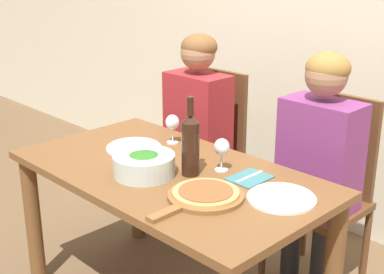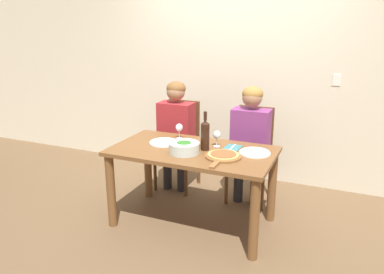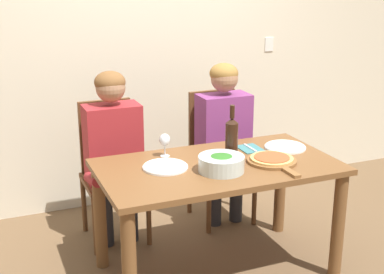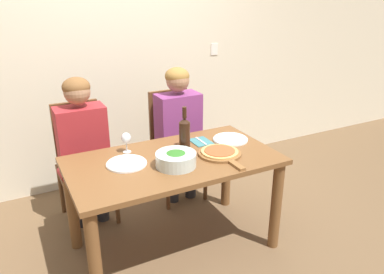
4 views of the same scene
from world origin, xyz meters
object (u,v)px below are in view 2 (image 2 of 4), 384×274
(chair_left, at_px, (180,142))
(person_woman, at_px, (176,126))
(pizza_on_board, at_px, (223,156))
(fork_on_napkin, at_px, (233,148))
(wine_bottle, at_px, (205,135))
(broccoli_bowl, at_px, (184,147))
(person_man, at_px, (250,134))
(wine_glass_right, at_px, (217,136))
(wine_glass_left, at_px, (179,128))
(dinner_plate_left, at_px, (164,142))
(dinner_plate_right, at_px, (255,153))
(chair_right, at_px, (252,151))

(chair_left, bearing_deg, person_woman, -90.00)
(pizza_on_board, distance_m, fork_on_napkin, 0.28)
(wine_bottle, relative_size, broccoli_bowl, 1.29)
(person_man, xyz_separation_m, fork_on_napkin, (-0.04, -0.47, -0.00))
(person_woman, distance_m, person_man, 0.84)
(wine_glass_right, relative_size, fork_on_napkin, 0.84)
(broccoli_bowl, height_order, pizza_on_board, broccoli_bowl)
(person_woman, height_order, wine_glass_left, person_woman)
(broccoli_bowl, height_order, dinner_plate_left, broccoli_bowl)
(person_man, bearing_deg, chair_left, 172.09)
(dinner_plate_right, height_order, fork_on_napkin, dinner_plate_right)
(pizza_on_board, bearing_deg, dinner_plate_right, 43.49)
(dinner_plate_right, bearing_deg, person_woman, 151.96)
(wine_glass_right, xyz_separation_m, fork_on_napkin, (0.15, 0.02, -0.10))
(person_man, bearing_deg, broccoli_bowl, -116.94)
(chair_right, height_order, pizza_on_board, chair_right)
(chair_left, xyz_separation_m, person_man, (0.84, -0.12, 0.22))
(wine_glass_left, bearing_deg, wine_glass_right, -12.45)
(broccoli_bowl, bearing_deg, pizza_on_board, 2.19)
(wine_glass_right, bearing_deg, person_woman, 143.09)
(person_man, xyz_separation_m, dinner_plate_left, (-0.68, -0.60, 0.00))
(person_woman, bearing_deg, person_man, 0.00)
(person_woman, height_order, wine_glass_right, person_woman)
(pizza_on_board, height_order, wine_glass_right, wine_glass_right)
(dinner_plate_right, distance_m, wine_glass_right, 0.39)
(dinner_plate_left, xyz_separation_m, wine_glass_right, (0.49, 0.10, 0.10))
(wine_glass_left, bearing_deg, fork_on_napkin, -7.39)
(wine_glass_right, bearing_deg, dinner_plate_right, -8.31)
(chair_right, distance_m, broccoli_bowl, 1.00)
(person_woman, bearing_deg, chair_left, 90.00)
(wine_glass_right, bearing_deg, broccoli_bowl, -126.46)
(chair_right, distance_m, person_man, 0.25)
(wine_glass_right, distance_m, fork_on_napkin, 0.18)
(chair_right, relative_size, wine_glass_right, 6.55)
(wine_glass_left, height_order, fork_on_napkin, wine_glass_left)
(wine_bottle, xyz_separation_m, wine_glass_right, (0.07, 0.13, -0.04))
(person_man, relative_size, fork_on_napkin, 6.84)
(person_woman, bearing_deg, broccoli_bowl, -59.63)
(fork_on_napkin, bearing_deg, dinner_plate_right, -18.29)
(dinner_plate_left, xyz_separation_m, wine_glass_left, (0.07, 0.20, 0.10))
(person_man, height_order, wine_glass_right, person_man)
(wine_glass_left, bearing_deg, chair_right, 40.19)
(pizza_on_board, distance_m, wine_glass_right, 0.32)
(wine_glass_left, bearing_deg, chair_left, 114.17)
(person_woman, height_order, dinner_plate_left, person_woman)
(broccoli_bowl, xyz_separation_m, wine_glass_left, (-0.22, 0.37, 0.06))
(pizza_on_board, relative_size, fork_on_napkin, 2.48)
(fork_on_napkin, bearing_deg, dinner_plate_left, -169.00)
(dinner_plate_left, bearing_deg, chair_left, 102.87)
(dinner_plate_left, bearing_deg, wine_bottle, -3.24)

